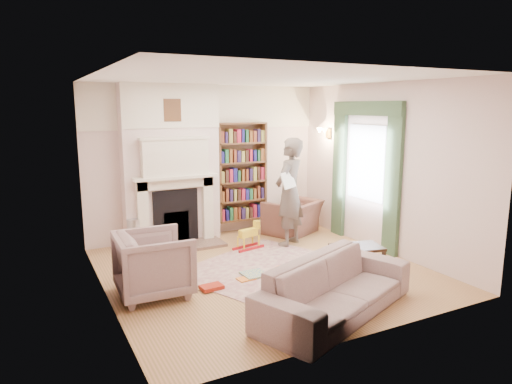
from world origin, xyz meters
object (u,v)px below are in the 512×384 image
bookcase (241,172)px  paraffin_heater (135,234)px  sofa (336,287)px  armchair_left (154,264)px  man_reading (289,192)px  armchair_reading (293,217)px  coffee_table (356,261)px  rocking_horse (248,236)px

bookcase → paraffin_heater: (-2.13, -0.25, -0.90)m
sofa → armchair_left: bearing=117.4°
sofa → man_reading: man_reading is taller
paraffin_heater → armchair_left: bearing=-95.7°
armchair_reading → coffee_table: bearing=54.5°
sofa → paraffin_heater: (-1.55, 3.53, -0.05)m
sofa → coffee_table: bearing=18.2°
sofa → man_reading: size_ratio=1.18×
bookcase → armchair_reading: size_ratio=1.88×
man_reading → paraffin_heater: (-2.50, 0.93, -0.67)m
armchair_reading → paraffin_heater: (-2.95, 0.33, -0.04)m
man_reading → sofa: bearing=38.1°
bookcase → sofa: 3.92m
sofa → man_reading: (0.94, 2.60, 0.62)m
armchair_reading → armchair_left: size_ratio=1.07×
bookcase → sofa: size_ratio=0.83×
man_reading → rocking_horse: size_ratio=3.50×
bookcase → man_reading: bearing=-72.9°
sofa → paraffin_heater: bearing=92.0°
armchair_reading → coffee_table: (-0.39, -2.36, -0.09)m
armchair_reading → paraffin_heater: bearing=-32.6°
coffee_table → rocking_horse: 2.01m
man_reading → armchair_left: bearing=-10.1°
armchair_left → rocking_horse: 2.26m
coffee_table → paraffin_heater: (-2.56, 2.69, 0.05)m
sofa → paraffin_heater: 3.86m
armchair_reading → coffee_table: size_ratio=1.40×
armchair_left → coffee_table: size_ratio=1.32×
rocking_horse → armchair_reading: bearing=10.9°
rocking_horse → coffee_table: bearing=-78.3°
coffee_table → man_reading: bearing=105.8°
bookcase → paraffin_heater: bearing=-173.4°
man_reading → paraffin_heater: 2.75m
coffee_table → paraffin_heater: paraffin_heater is taller
paraffin_heater → rocking_horse: 1.93m
bookcase → sofa: bearing=-98.8°
paraffin_heater → rocking_horse: paraffin_heater is taller
coffee_table → paraffin_heater: bearing=147.3°
bookcase → armchair_reading: 1.31m
sofa → coffee_table: size_ratio=3.19×
bookcase → coffee_table: size_ratio=2.64×
bookcase → armchair_reading: bearing=-35.5°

